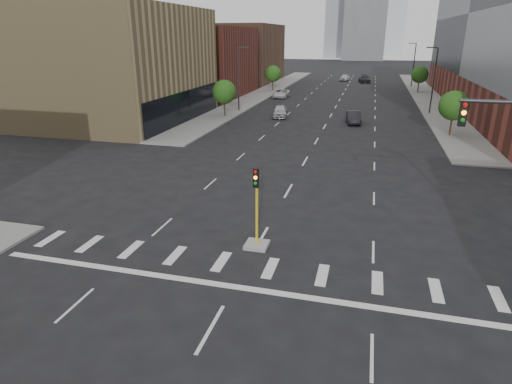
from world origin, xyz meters
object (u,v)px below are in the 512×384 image
at_px(car_mid_right, 353,117).
at_px(car_far_left, 281,93).
at_px(car_distant, 345,78).
at_px(median_traffic_signal, 257,230).
at_px(car_near_left, 280,111).
at_px(car_deep_right, 365,79).

bearing_deg(car_mid_right, car_far_left, 115.29).
relative_size(car_mid_right, car_distant, 0.99).
xyz_separation_m(car_mid_right, car_far_left, (-13.79, 21.38, -0.03)).
bearing_deg(median_traffic_signal, car_near_left, 99.95).
bearing_deg(car_near_left, car_deep_right, 69.13).
distance_m(median_traffic_signal, car_deep_right, 87.98).
xyz_separation_m(median_traffic_signal, car_far_left, (-10.50, 57.28, -0.23)).
bearing_deg(median_traffic_signal, car_far_left, 100.39).
relative_size(median_traffic_signal, car_mid_right, 0.95).
relative_size(median_traffic_signal, car_distant, 0.94).
bearing_deg(car_distant, car_near_left, -90.05).
xyz_separation_m(car_mid_right, car_deep_right, (0.13, 52.02, 0.08)).
height_order(median_traffic_signal, car_far_left, median_traffic_signal).
height_order(car_near_left, car_distant, car_near_left).
height_order(car_near_left, car_far_left, car_near_left).
relative_size(car_near_left, car_mid_right, 1.02).
xyz_separation_m(car_near_left, car_far_left, (-3.85, 19.38, -0.07)).
bearing_deg(car_near_left, car_far_left, 91.76).
bearing_deg(car_far_left, median_traffic_signal, -79.59).
xyz_separation_m(median_traffic_signal, car_mid_right, (3.29, 35.89, -0.21)).
bearing_deg(car_mid_right, car_distant, 87.32).
distance_m(median_traffic_signal, car_distant, 90.74).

